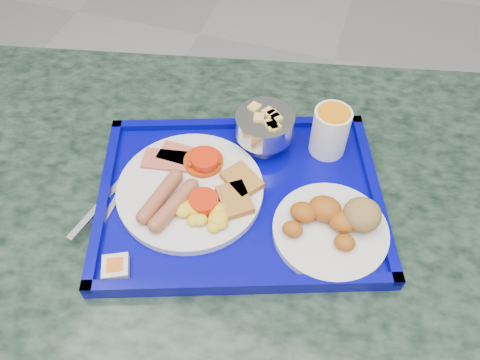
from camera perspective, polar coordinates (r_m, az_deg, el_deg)
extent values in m
cylinder|color=slate|center=(1.41, -0.88, -19.55)|extent=(0.54, 0.54, 0.03)
cylinder|color=slate|center=(1.10, -1.10, -13.83)|extent=(0.11, 0.11, 0.65)
cube|color=black|center=(0.80, -1.47, -3.48)|extent=(1.28, 0.99, 0.04)
cube|color=#030285|center=(0.78, 0.00, -2.18)|extent=(0.54, 0.47, 0.02)
cube|color=#030285|center=(0.87, -0.30, 6.91)|extent=(0.44, 0.16, 0.01)
cube|color=#030285|center=(0.68, 0.39, -12.44)|extent=(0.44, 0.16, 0.01)
cube|color=#030285|center=(0.80, 16.08, -1.16)|extent=(0.12, 0.32, 0.01)
cube|color=#030285|center=(0.79, -16.23, -1.87)|extent=(0.12, 0.32, 0.01)
cylinder|color=silver|center=(0.77, -6.08, -1.15)|extent=(0.24, 0.24, 0.01)
cube|color=#C85E50|center=(0.81, -7.02, 3.01)|extent=(0.08, 0.05, 0.01)
cube|color=#C85E50|center=(0.80, -8.91, 2.42)|extent=(0.09, 0.06, 0.01)
cylinder|color=#C93A08|center=(0.79, -4.48, 2.25)|extent=(0.07, 0.07, 0.01)
sphere|color=#C93A08|center=(0.79, -5.17, 2.49)|extent=(0.01, 0.01, 0.01)
sphere|color=#C93A08|center=(0.77, -4.22, 1.34)|extent=(0.01, 0.01, 0.01)
sphere|color=#C93A08|center=(0.78, -6.10, 1.89)|extent=(0.01, 0.01, 0.01)
sphere|color=#C93A08|center=(0.80, -5.07, 3.05)|extent=(0.01, 0.01, 0.01)
sphere|color=#C93A08|center=(0.79, -5.17, 2.77)|extent=(0.01, 0.01, 0.01)
sphere|color=#C93A08|center=(0.80, -4.93, 3.48)|extent=(0.01, 0.01, 0.01)
sphere|color=#C93A08|center=(0.80, -4.46, 3.10)|extent=(0.01, 0.01, 0.01)
sphere|color=#C93A08|center=(0.79, -5.53, 2.76)|extent=(0.01, 0.01, 0.01)
sphere|color=#C93A08|center=(0.78, -3.07, 2.15)|extent=(0.01, 0.01, 0.01)
sphere|color=#C93A08|center=(0.80, -5.38, 3.50)|extent=(0.01, 0.01, 0.01)
sphere|color=#C93A08|center=(0.78, -2.70, 2.19)|extent=(0.01, 0.01, 0.01)
sphere|color=#C93A08|center=(0.80, -3.90, 3.83)|extent=(0.01, 0.01, 0.01)
sphere|color=#C93A08|center=(0.78, -3.66, 1.50)|extent=(0.01, 0.01, 0.01)
sphere|color=#C93A08|center=(0.79, -2.98, 3.02)|extent=(0.01, 0.01, 0.01)
sphere|color=#C93A08|center=(0.79, -5.49, 2.78)|extent=(0.01, 0.01, 0.01)
sphere|color=#C93A08|center=(0.79, -3.42, 2.47)|extent=(0.01, 0.01, 0.01)
sphere|color=#C93A08|center=(0.78, -5.45, 1.63)|extent=(0.01, 0.01, 0.01)
cube|color=#A56529|center=(0.76, 0.21, -0.01)|extent=(0.08, 0.07, 0.01)
cube|color=#A56529|center=(0.74, -0.65, -2.42)|extent=(0.07, 0.08, 0.01)
cylinder|color=brown|center=(0.75, -9.70, -1.94)|extent=(0.04, 0.09, 0.02)
cylinder|color=brown|center=(0.73, -8.05, -3.03)|extent=(0.05, 0.09, 0.02)
ellipsoid|color=yellow|center=(0.72, -5.74, -4.92)|extent=(0.02, 0.02, 0.01)
ellipsoid|color=yellow|center=(0.72, -4.90, -4.82)|extent=(0.02, 0.02, 0.01)
ellipsoid|color=yellow|center=(0.72, -2.87, -4.85)|extent=(0.03, 0.03, 0.02)
ellipsoid|color=yellow|center=(0.73, -6.16, -3.32)|extent=(0.03, 0.03, 0.02)
ellipsoid|color=yellow|center=(0.71, -2.44, -5.22)|extent=(0.02, 0.02, 0.02)
ellipsoid|color=yellow|center=(0.72, -2.66, -4.70)|extent=(0.03, 0.03, 0.02)
ellipsoid|color=yellow|center=(0.73, -6.93, -3.69)|extent=(0.03, 0.03, 0.02)
ellipsoid|color=yellow|center=(0.71, -3.19, -5.71)|extent=(0.02, 0.02, 0.01)
ellipsoid|color=yellow|center=(0.73, -2.83, -3.64)|extent=(0.03, 0.03, 0.02)
ellipsoid|color=yellow|center=(0.73, -5.47, -3.05)|extent=(0.03, 0.03, 0.02)
ellipsoid|color=yellow|center=(0.73, -5.53, -3.27)|extent=(0.03, 0.03, 0.02)
cylinder|color=red|center=(0.78, -4.32, 2.47)|extent=(0.05, 0.05, 0.01)
cylinder|color=red|center=(0.73, -4.46, -2.58)|extent=(0.05, 0.05, 0.01)
cylinder|color=silver|center=(0.74, 10.93, -6.10)|extent=(0.18, 0.18, 0.01)
ellipsoid|color=#A85313|center=(0.71, 12.64, -7.44)|extent=(0.03, 0.03, 0.02)
ellipsoid|color=#A85313|center=(0.72, 12.40, -5.04)|extent=(0.04, 0.04, 0.03)
ellipsoid|color=#A85313|center=(0.73, 10.31, -3.47)|extent=(0.05, 0.04, 0.04)
ellipsoid|color=#A85313|center=(0.72, 7.73, -3.93)|extent=(0.04, 0.04, 0.03)
ellipsoid|color=#A85313|center=(0.71, 6.43, -5.96)|extent=(0.03, 0.03, 0.02)
ellipsoid|color=olive|center=(0.73, 14.66, -4.11)|extent=(0.06, 0.06, 0.05)
cylinder|color=#BABBBD|center=(0.84, 2.90, 4.58)|extent=(0.06, 0.06, 0.01)
cylinder|color=#BABBBD|center=(0.83, 2.94, 5.22)|extent=(0.02, 0.02, 0.02)
cylinder|color=#BABBBD|center=(0.81, 3.03, 6.71)|extent=(0.10, 0.10, 0.04)
cube|color=#F3CA5C|center=(0.81, 3.45, 8.07)|extent=(0.02, 0.03, 0.01)
cube|color=#F3CA5C|center=(0.80, 4.34, 7.30)|extent=(0.02, 0.03, 0.01)
cube|color=#F3CA5C|center=(0.79, 3.71, 6.72)|extent=(0.03, 0.03, 0.01)
cube|color=#F3CA5C|center=(0.78, 3.92, 6.36)|extent=(0.02, 0.03, 0.01)
cube|color=#F3CA5C|center=(0.81, 1.75, 8.67)|extent=(0.02, 0.02, 0.01)
cube|color=#F3CA5C|center=(0.80, 4.06, 7.75)|extent=(0.03, 0.03, 0.01)
cube|color=#F3CA5C|center=(0.78, 4.18, 6.34)|extent=(0.03, 0.02, 0.01)
cube|color=#F3CA5C|center=(0.80, 2.30, 7.39)|extent=(0.02, 0.02, 0.01)
cylinder|color=white|center=(0.82, 10.90, 5.84)|extent=(0.06, 0.06, 0.09)
cylinder|color=orange|center=(0.79, 11.33, 7.83)|extent=(0.06, 0.06, 0.01)
cube|color=#BABBBD|center=(0.79, -14.96, -2.47)|extent=(0.01, 0.12, 0.00)
ellipsoid|color=#BABBBD|center=(0.82, -12.64, 1.77)|extent=(0.03, 0.04, 0.01)
cube|color=#BABBBD|center=(0.79, -16.49, -2.67)|extent=(0.04, 0.16, 0.00)
cube|color=silver|center=(0.71, -14.93, -10.22)|extent=(0.05, 0.05, 0.01)
cube|color=orange|center=(0.71, -15.06, -9.92)|extent=(0.03, 0.03, 0.00)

